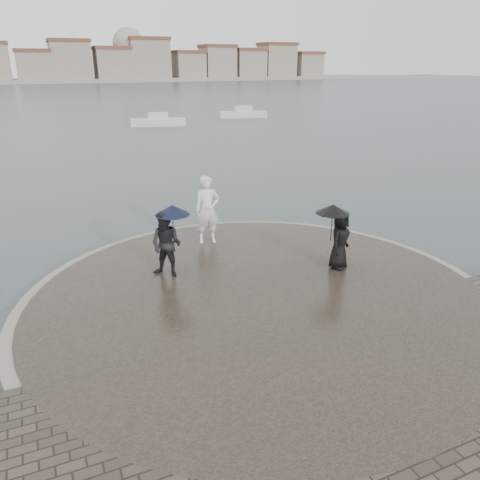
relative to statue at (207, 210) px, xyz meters
name	(u,v)px	position (x,y,z in m)	size (l,w,h in m)	color
ground	(337,384)	(-0.11, -7.69, -1.50)	(400.00, 400.00, 0.00)	#2B3835
kerb_ring	(260,301)	(-0.11, -4.19, -1.34)	(12.50, 12.50, 0.32)	gray
quay_tip	(260,301)	(-0.11, -4.19, -1.32)	(11.90, 11.90, 0.36)	#2D261E
statue	(207,210)	(0.00, 0.00, 0.00)	(0.83, 0.54, 2.27)	silver
visitor_left	(167,238)	(-1.94, -2.01, -0.02)	(1.33, 1.17, 2.04)	black
visitor_right	(338,233)	(2.72, -3.53, -0.04)	(1.26, 1.07, 1.95)	black
far_skyline	(11,64)	(-6.40, 153.02, 4.11)	(260.00, 20.00, 37.00)	gray
boats	(204,118)	(12.92, 35.85, -1.12)	(16.84, 6.33, 1.50)	beige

